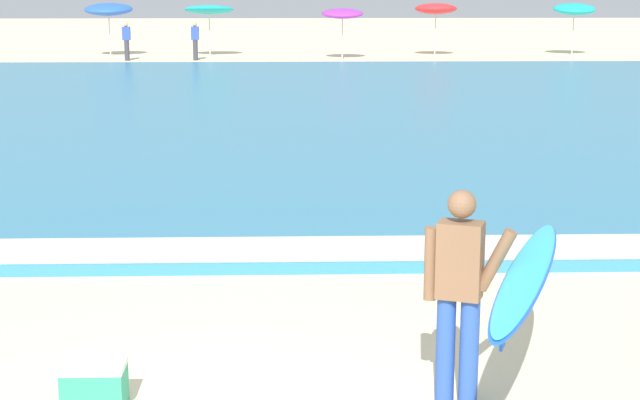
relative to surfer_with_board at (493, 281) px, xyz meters
The scene contains 11 objects.
sea 17.76m from the surfer_with_board, 96.42° to the left, with size 120.00×28.00×0.14m, color teal.
surf_foam 4.75m from the surfer_with_board, 115.14° to the left, with size 120.00×1.09×0.01m, color white.
surfer_with_board is the anchor object (origin of this frame).
beach_umbrella_1 37.78m from the surfer_with_board, 104.38° to the left, with size 2.06×2.10×2.35m.
beach_umbrella_2 36.81m from the surfer_with_board, 97.87° to the left, with size 2.13×2.16×2.28m.
beach_umbrella_3 34.66m from the surfer_with_board, 88.94° to the left, with size 1.74×1.77×2.15m.
beach_umbrella_4 36.52m from the surfer_with_board, 82.49° to the left, with size 1.80×1.81×2.28m.
beach_umbrella_5 38.18m from the surfer_with_board, 73.39° to the left, with size 1.85×1.88×2.32m.
beachgoer_near_row_left 34.60m from the surfer_with_board, 99.07° to the left, with size 0.32×0.20×1.58m.
beachgoer_near_row_mid 35.05m from the surfer_with_board, 103.61° to the left, with size 0.32×0.20×1.58m.
cooler_box 3.20m from the surfer_with_board, behind, with size 0.49×0.35×0.37m.
Camera 1 is at (0.45, -6.31, 3.28)m, focal length 55.60 mm.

